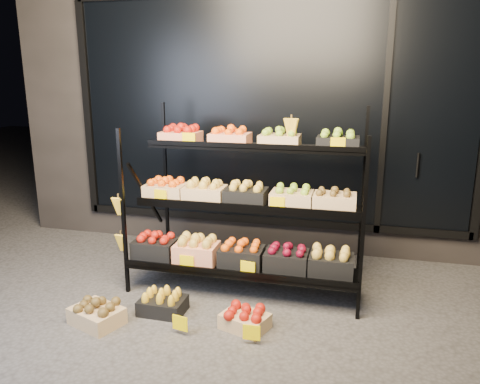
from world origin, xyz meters
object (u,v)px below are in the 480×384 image
(floor_crate_left, at_px, (97,313))
(floor_crate_midleft, at_px, (163,303))
(display_rack, at_px, (245,204))
(floor_crate_midright, at_px, (245,318))

(floor_crate_left, xyz_separation_m, floor_crate_midleft, (0.44, 0.30, -0.00))
(display_rack, xyz_separation_m, floor_crate_midleft, (-0.54, -0.71, -0.70))
(display_rack, distance_m, floor_crate_left, 1.56)
(floor_crate_left, height_order, floor_crate_midright, floor_crate_left)
(floor_crate_midleft, bearing_deg, floor_crate_left, -145.15)
(floor_crate_left, bearing_deg, floor_crate_midright, 31.76)
(display_rack, bearing_deg, floor_crate_midleft, -127.52)
(display_rack, xyz_separation_m, floor_crate_midright, (0.18, -0.78, -0.70))
(display_rack, relative_size, floor_crate_midright, 5.25)
(floor_crate_left, xyz_separation_m, floor_crate_midright, (1.17, 0.22, -0.01))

